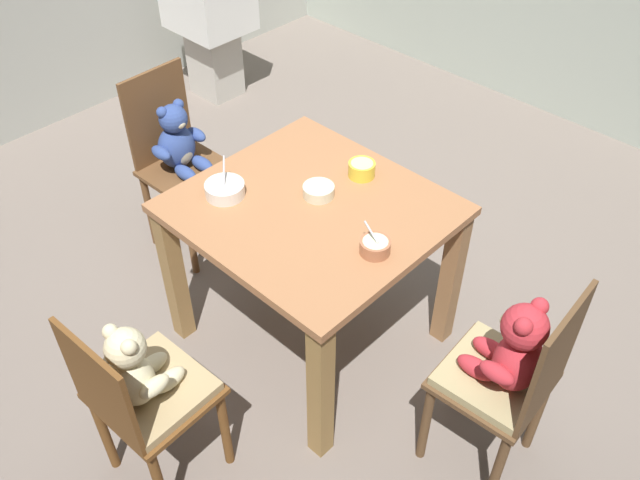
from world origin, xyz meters
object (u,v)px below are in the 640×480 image
(teddy_chair_near_front, at_px, (140,385))
(porridge_bowl_terracotta_near_right, at_px, (375,246))
(dining_table, at_px, (311,233))
(teddy_chair_near_right, at_px, (510,365))
(porridge_bowl_white_near_left, at_px, (225,189))
(teddy_chair_near_left, at_px, (179,151))
(porridge_bowl_cream_center, at_px, (319,191))
(porridge_bowl_yellow_far_center, at_px, (362,169))
(sink_basin, at_px, (210,20))

(teddy_chair_near_front, relative_size, porridge_bowl_terracotta_near_right, 7.12)
(dining_table, distance_m, porridge_bowl_terracotta_near_right, 0.39)
(teddy_chair_near_front, bearing_deg, teddy_chair_near_right, -46.31)
(porridge_bowl_white_near_left, bearing_deg, teddy_chair_near_left, 160.72)
(porridge_bowl_terracotta_near_right, relative_size, porridge_bowl_cream_center, 0.96)
(porridge_bowl_yellow_far_center, bearing_deg, porridge_bowl_terracotta_near_right, -43.01)
(porridge_bowl_terracotta_near_right, bearing_deg, teddy_chair_near_right, 4.43)
(porridge_bowl_white_near_left, bearing_deg, porridge_bowl_cream_center, 43.28)
(teddy_chair_near_left, bearing_deg, porridge_bowl_yellow_far_center, 13.00)
(porridge_bowl_cream_center, relative_size, porridge_bowl_yellow_far_center, 1.13)
(porridge_bowl_white_near_left, bearing_deg, dining_table, 32.36)
(teddy_chair_near_front, xyz_separation_m, teddy_chair_near_left, (-1.01, 0.93, 0.01))
(teddy_chair_near_front, height_order, sink_basin, teddy_chair_near_front)
(teddy_chair_near_front, bearing_deg, porridge_bowl_yellow_far_center, -0.02)
(teddy_chair_near_right, xyz_separation_m, porridge_bowl_white_near_left, (-1.22, -0.20, 0.21))
(porridge_bowl_yellow_far_center, bearing_deg, porridge_bowl_cream_center, -99.19)
(porridge_bowl_terracotta_near_right, xyz_separation_m, porridge_bowl_cream_center, (-0.38, 0.10, -0.00))
(teddy_chair_near_right, relative_size, porridge_bowl_terracotta_near_right, 7.71)
(teddy_chair_near_right, height_order, sink_basin, teddy_chair_near_right)
(porridge_bowl_terracotta_near_right, height_order, porridge_bowl_cream_center, porridge_bowl_terracotta_near_right)
(porridge_bowl_cream_center, bearing_deg, teddy_chair_near_left, -178.20)
(teddy_chair_near_right, distance_m, sink_basin, 3.18)
(teddy_chair_near_front, distance_m, porridge_bowl_terracotta_near_right, 0.94)
(teddy_chair_near_left, height_order, porridge_bowl_yellow_far_center, teddy_chair_near_left)
(porridge_bowl_terracotta_near_right, bearing_deg, porridge_bowl_cream_center, 165.19)
(dining_table, bearing_deg, teddy_chair_near_right, 0.78)
(teddy_chair_near_right, distance_m, porridge_bowl_white_near_left, 1.26)
(dining_table, relative_size, teddy_chair_near_right, 1.04)
(porridge_bowl_cream_center, bearing_deg, porridge_bowl_terracotta_near_right, -14.81)
(teddy_chair_near_right, xyz_separation_m, sink_basin, (-2.98, 1.13, -0.04))
(teddy_chair_near_left, distance_m, sink_basin, 1.56)
(teddy_chair_near_front, bearing_deg, porridge_bowl_terracotta_near_right, -21.06)
(porridge_bowl_terracotta_near_right, relative_size, porridge_bowl_yellow_far_center, 1.09)
(porridge_bowl_cream_center, height_order, porridge_bowl_white_near_left, porridge_bowl_white_near_left)
(porridge_bowl_terracotta_near_right, bearing_deg, teddy_chair_near_left, 176.86)
(teddy_chair_near_right, distance_m, porridge_bowl_terracotta_near_right, 0.61)
(porridge_bowl_cream_center, xyz_separation_m, porridge_bowl_white_near_left, (-0.27, -0.25, 0.00))
(dining_table, height_order, sink_basin, sink_basin)
(porridge_bowl_terracotta_near_right, xyz_separation_m, porridge_bowl_white_near_left, (-0.65, -0.15, 0.00))
(dining_table, relative_size, porridge_bowl_white_near_left, 6.15)
(porridge_bowl_yellow_far_center, bearing_deg, sink_basin, 157.54)
(dining_table, bearing_deg, teddy_chair_near_left, 177.63)
(teddy_chair_near_front, height_order, porridge_bowl_cream_center, teddy_chair_near_front)
(teddy_chair_near_left, distance_m, porridge_bowl_terracotta_near_right, 1.31)
(porridge_bowl_cream_center, relative_size, porridge_bowl_white_near_left, 0.80)
(teddy_chair_near_front, xyz_separation_m, sink_basin, (-2.12, 2.03, -0.01))
(teddy_chair_near_left, relative_size, teddy_chair_near_right, 1.00)
(teddy_chair_near_front, distance_m, sink_basin, 2.93)
(porridge_bowl_terracotta_near_right, distance_m, porridge_bowl_yellow_far_center, 0.47)
(teddy_chair_near_front, height_order, porridge_bowl_yellow_far_center, teddy_chair_near_front)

